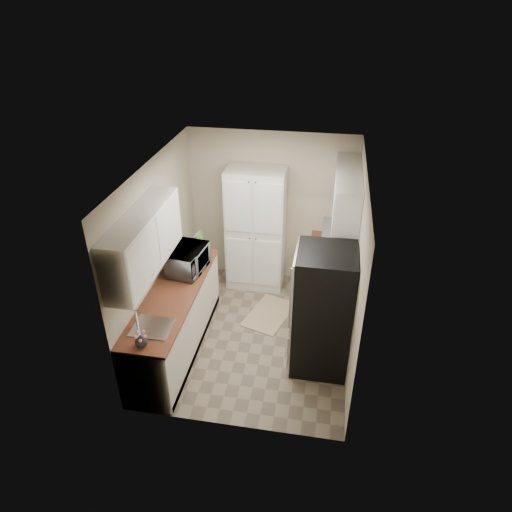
{
  "coord_description": "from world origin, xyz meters",
  "views": [
    {
      "loc": [
        0.89,
        -4.98,
        4.35
      ],
      "look_at": [
        0.0,
        0.15,
        1.22
      ],
      "focal_mm": 32.0,
      "sensor_mm": 36.0,
      "label": 1
    }
  ],
  "objects": [
    {
      "name": "wine_bottle",
      "position": [
        -0.98,
        0.37,
        1.07
      ],
      "size": [
        0.08,
        0.08,
        0.31
      ],
      "primitive_type": "cylinder",
      "color": "black",
      "rests_on": "countertop_left"
    },
    {
      "name": "ground",
      "position": [
        0.0,
        0.0,
        0.0
      ],
      "size": [
        3.2,
        3.2,
        0.0
      ],
      "primitive_type": "plane",
      "color": "#7A6B56",
      "rests_on": "ground"
    },
    {
      "name": "base_cabinet_right",
      "position": [
        0.99,
        1.19,
        0.44
      ],
      "size": [
        0.6,
        0.8,
        0.88
      ],
      "primitive_type": "cube",
      "color": "silver",
      "rests_on": "ground"
    },
    {
      "name": "base_cabinet_left",
      "position": [
        -0.99,
        -0.43,
        0.44
      ],
      "size": [
        0.6,
        2.3,
        0.88
      ],
      "primitive_type": "cube",
      "color": "silver",
      "rests_on": "ground"
    },
    {
      "name": "countertop_left",
      "position": [
        -0.99,
        -0.43,
        0.9
      ],
      "size": [
        0.63,
        2.33,
        0.04
      ],
      "primitive_type": "cube",
      "color": "brown",
      "rests_on": "base_cabinet_left"
    },
    {
      "name": "countertop_right",
      "position": [
        0.99,
        1.19,
        0.9
      ],
      "size": [
        0.63,
        0.83,
        0.04
      ],
      "primitive_type": "cube",
      "color": "brown",
      "rests_on": "base_cabinet_right"
    },
    {
      "name": "pantry_cabinet",
      "position": [
        -0.2,
        1.32,
        1.0
      ],
      "size": [
        0.9,
        0.55,
        2.0
      ],
      "primitive_type": "cube",
      "color": "silver",
      "rests_on": "ground"
    },
    {
      "name": "microwave",
      "position": [
        -0.94,
        0.11,
        1.09
      ],
      "size": [
        0.5,
        0.67,
        0.34
      ],
      "primitive_type": "imported",
      "rotation": [
        0.0,
        0.0,
        1.44
      ],
      "color": "#A7A7AB",
      "rests_on": "countertop_left"
    },
    {
      "name": "kitchen_mat",
      "position": [
        0.15,
        0.49,
        0.01
      ],
      "size": [
        0.8,
        1.01,
        0.01
      ],
      "primitive_type": "cube",
      "rotation": [
        0.0,
        0.0,
        -0.32
      ],
      "color": "tan",
      "rests_on": "ground"
    },
    {
      "name": "refrigerator",
      "position": [
        0.94,
        -0.41,
        0.85
      ],
      "size": [
        0.7,
        0.72,
        1.7
      ],
      "primitive_type": "cube",
      "color": "#B7B7BC",
      "rests_on": "ground"
    },
    {
      "name": "electric_range",
      "position": [
        0.97,
        0.39,
        0.48
      ],
      "size": [
        0.71,
        0.78,
        1.13
      ],
      "color": "#B7B7BC",
      "rests_on": "ground"
    },
    {
      "name": "cutting_board",
      "position": [
        -0.93,
        0.7,
        1.06
      ],
      "size": [
        0.04,
        0.22,
        0.27
      ],
      "primitive_type": "cube",
      "rotation": [
        0.0,
        0.0,
        -0.12
      ],
      "color": "#489838",
      "rests_on": "countertop_left"
    },
    {
      "name": "room_shell",
      "position": [
        -0.02,
        -0.01,
        1.63
      ],
      "size": [
        2.64,
        3.24,
        2.52
      ],
      "color": "beige",
      "rests_on": "ground"
    },
    {
      "name": "fruit_basket",
      "position": [
        1.12,
        1.32,
        1.21
      ],
      "size": [
        0.24,
        0.24,
        0.1
      ],
      "primitive_type": null,
      "rotation": [
        0.0,
        0.0,
        0.08
      ],
      "color": "orange",
      "rests_on": "toaster_oven"
    },
    {
      "name": "toaster_oven",
      "position": [
        1.09,
        1.34,
        1.04
      ],
      "size": [
        0.47,
        0.51,
        0.24
      ],
      "primitive_type": "cube",
      "rotation": [
        0.0,
        0.0,
        0.42
      ],
      "color": "silver",
      "rests_on": "countertop_right"
    },
    {
      "name": "flower_vase",
      "position": [
        -0.99,
        -1.46,
        0.99
      ],
      "size": [
        0.15,
        0.15,
        0.15
      ],
      "primitive_type": "imported",
      "rotation": [
        0.0,
        0.0,
        -0.06
      ],
      "color": "silver",
      "rests_on": "countertop_left"
    }
  ]
}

